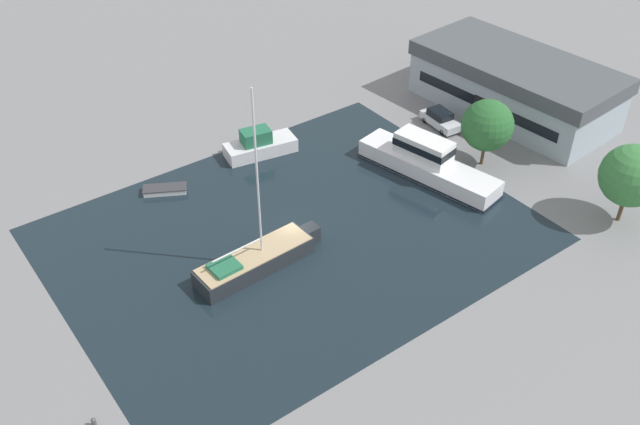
% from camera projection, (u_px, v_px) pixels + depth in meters
% --- Properties ---
extents(ground_plane, '(440.00, 440.00, 0.00)m').
position_uv_depth(ground_plane, '(293.00, 235.00, 56.40)').
color(ground_plane, slate).
extents(water_canal, '(27.89, 35.88, 0.01)m').
position_uv_depth(water_canal, '(293.00, 235.00, 56.39)').
color(water_canal, black).
rests_on(water_canal, ground).
extents(warehouse_building, '(20.91, 11.24, 5.64)m').
position_uv_depth(warehouse_building, '(515.00, 85.00, 70.80)').
color(warehouse_building, '#99A8B2').
rests_on(warehouse_building, ground).
extents(quay_tree_near_building, '(4.59, 4.59, 6.29)m').
position_uv_depth(quay_tree_near_building, '(487.00, 125.00, 62.17)').
color(quay_tree_near_building, brown).
rests_on(quay_tree_near_building, ground).
extents(quay_tree_by_water, '(5.00, 5.00, 6.82)m').
position_uv_depth(quay_tree_by_water, '(632.00, 176.00, 55.35)').
color(quay_tree_by_water, brown).
rests_on(quay_tree_by_water, ground).
extents(parked_car, '(4.56, 2.26, 1.68)m').
position_uv_depth(parked_car, '(440.00, 119.00, 69.38)').
color(parked_car, silver).
rests_on(parked_car, ground).
extents(sailboat_moored, '(3.02, 10.59, 14.76)m').
position_uv_depth(sailboat_moored, '(257.00, 259.00, 52.79)').
color(sailboat_moored, '#23282D').
rests_on(sailboat_moored, water_canal).
extents(motor_cruiser, '(13.75, 5.82, 3.64)m').
position_uv_depth(motor_cruiser, '(427.00, 163.00, 62.33)').
color(motor_cruiser, white).
rests_on(motor_cruiser, water_canal).
extents(small_dinghy, '(2.98, 3.90, 0.52)m').
position_uv_depth(small_dinghy, '(165.00, 190.00, 60.86)').
color(small_dinghy, silver).
rests_on(small_dinghy, water_canal).
extents(cabin_boat, '(3.61, 6.88, 2.57)m').
position_uv_depth(cabin_boat, '(259.00, 145.00, 65.37)').
color(cabin_boat, silver).
rests_on(cabin_boat, water_canal).
extents(mooring_bollard, '(0.31, 0.31, 0.68)m').
position_uv_depth(mooring_bollard, '(94.00, 422.00, 41.85)').
color(mooring_bollard, '#47474C').
rests_on(mooring_bollard, ground).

